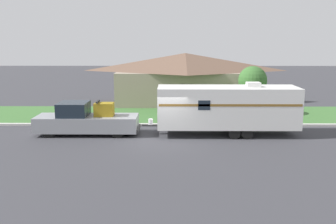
% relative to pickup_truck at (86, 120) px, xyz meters
% --- Properties ---
extents(ground_plane, '(120.00, 120.00, 0.00)m').
position_rel_pickup_truck_xyz_m(ground_plane, '(4.92, -1.44, -0.87)').
color(ground_plane, '#38383D').
extents(curb_strip, '(80.00, 0.30, 0.14)m').
position_rel_pickup_truck_xyz_m(curb_strip, '(4.92, 2.31, -0.80)').
color(curb_strip, beige).
rests_on(curb_strip, ground_plane).
extents(lawn_strip, '(80.00, 7.00, 0.03)m').
position_rel_pickup_truck_xyz_m(lawn_strip, '(4.92, 5.96, -0.86)').
color(lawn_strip, '#3D6B33').
rests_on(lawn_strip, ground_plane).
extents(house_across_street, '(13.08, 6.62, 4.51)m').
position_rel_pickup_truck_xyz_m(house_across_street, '(6.52, 11.69, 1.46)').
color(house_across_street, gray).
rests_on(house_across_street, ground_plane).
extents(pickup_truck, '(6.30, 1.98, 2.08)m').
position_rel_pickup_truck_xyz_m(pickup_truck, '(0.00, 0.00, 0.00)').
color(pickup_truck, black).
rests_on(pickup_truck, ground_plane).
extents(travel_trailer, '(9.44, 2.41, 3.23)m').
position_rel_pickup_truck_xyz_m(travel_trailer, '(8.65, -0.00, 0.85)').
color(travel_trailer, black).
rests_on(travel_trailer, ground_plane).
extents(mailbox, '(0.48, 0.20, 1.37)m').
position_rel_pickup_truck_xyz_m(mailbox, '(9.88, 3.02, 0.17)').
color(mailbox, brown).
rests_on(mailbox, ground_plane).
extents(tree_in_yard, '(2.18, 2.18, 3.76)m').
position_rel_pickup_truck_xyz_m(tree_in_yard, '(11.44, 6.09, 1.78)').
color(tree_in_yard, brown).
rests_on(tree_in_yard, ground_plane).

